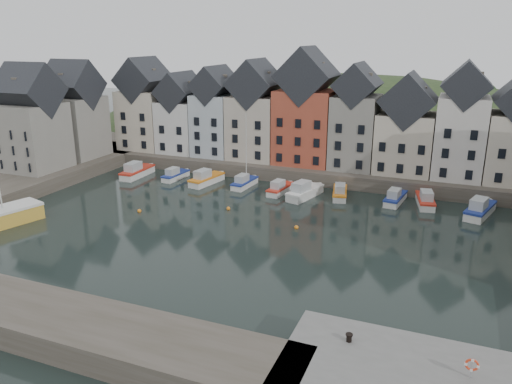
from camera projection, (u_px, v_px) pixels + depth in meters
The scene contains 19 objects.
ground at pixel (231, 237), 54.97m from camera, with size 260.00×260.00×0.00m, color black.
far_quay at pixel (308, 165), 81.21m from camera, with size 90.00×16.00×2.00m, color #443E34.
left_quay at pixel (2, 185), 70.53m from camera, with size 14.00×54.00×2.00m, color #443E34.
hillside at pixel (338, 221), 109.89m from camera, with size 153.60×70.40×64.00m.
far_terrace at pixel (326, 120), 75.94m from camera, with size 72.37×8.16×17.78m.
left_terrace at pixel (55, 119), 77.11m from camera, with size 7.65×17.00×15.69m.
mooring_buoys at pixel (219, 215), 61.07m from camera, with size 20.50×5.50×0.50m.
boat_a at pixel (137, 172), 78.12m from camera, with size 2.37×7.09×2.70m.
boat_b at pixel (175, 175), 76.78m from camera, with size 2.09×5.60×2.11m.
boat_c at pixel (206, 179), 74.29m from camera, with size 3.16×6.88×2.54m.
boat_d at pixel (244, 182), 72.82m from camera, with size 2.18×5.83×10.93m.
boat_e at pixel (280, 189), 69.96m from camera, with size 2.44×5.88×2.19m.
boat_f at pixel (304, 192), 68.02m from camera, with size 3.78×7.23×2.65m.
boat_g at pixel (340, 193), 68.10m from camera, with size 2.97×6.14×2.26m.
boat_h at pixel (395, 198), 65.82m from camera, with size 2.55×6.11×2.28m.
boat_i at pixel (425, 200), 64.87m from camera, with size 3.07×6.51×2.40m.
boat_j at pixel (480, 210), 61.07m from camera, with size 4.03×7.34×2.69m.
mooring_bollard at pixel (349, 337), 32.64m from camera, with size 0.48×0.48×0.56m.
life_ring_post at pixel (472, 365), 28.99m from camera, with size 0.80×0.17×1.30m.
Camera 1 is at (21.67, -46.22, 21.18)m, focal length 35.00 mm.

